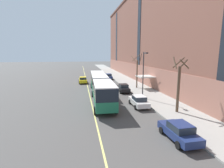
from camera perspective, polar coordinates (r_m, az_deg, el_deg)
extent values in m
plane|color=#4C4947|center=(30.33, -4.45, -3.95)|extent=(260.00, 260.00, 0.00)
cube|color=#9E9B93|center=(35.19, 9.78, -1.99)|extent=(5.54, 160.00, 0.15)
cube|color=brown|center=(36.24, 25.90, 16.97)|extent=(12.00, 110.00, 24.59)
cube|color=#A56A58|center=(33.15, 16.05, 0.76)|extent=(0.14, 110.00, 4.40)
cube|color=silver|center=(36.55, 10.82, 2.44)|extent=(3.20, 3.40, 0.24)
cube|color=#1E232B|center=(45.91, 8.84, 17.68)|extent=(0.10, 2.00, 18.69)
cube|color=#1E232B|center=(72.33, 1.46, 14.93)|extent=(0.10, 2.00, 18.69)
cube|color=#1E704C|center=(33.23, -4.39, -0.51)|extent=(2.99, 11.87, 1.26)
cube|color=black|center=(33.01, -4.43, 1.88)|extent=(3.00, 11.87, 1.54)
cube|color=white|center=(32.90, -4.45, 3.31)|extent=(3.02, 11.87, 0.12)
cube|color=#19232D|center=(38.89, -5.02, 2.87)|extent=(2.36, 0.16, 1.16)
cube|color=orange|center=(38.81, -5.04, 3.97)|extent=(1.80, 0.12, 0.28)
cube|color=black|center=(39.17, -4.98, 0.29)|extent=(2.52, 0.21, 0.24)
cube|color=white|center=(39.08, -6.31, 0.62)|extent=(0.28, 0.07, 0.18)
cube|color=white|center=(39.18, -3.68, 0.69)|extent=(0.28, 0.07, 0.18)
cylinder|color=#595651|center=(26.83, -3.47, -1.36)|extent=(2.48, 1.09, 2.44)
cube|color=#1E704C|center=(23.05, -2.59, -5.21)|extent=(2.82, 7.23, 1.26)
cube|color=black|center=(22.73, -2.62, -1.80)|extent=(2.84, 7.23, 1.54)
cube|color=white|center=(22.57, -2.63, 0.27)|extent=(2.85, 7.23, 0.12)
cylinder|color=black|center=(37.36, -6.78, -0.55)|extent=(0.34, 1.01, 1.00)
cylinder|color=black|center=(37.51, -2.86, -0.45)|extent=(0.34, 1.01, 1.00)
cylinder|color=black|center=(29.87, -6.37, -3.22)|extent=(0.34, 1.01, 1.00)
cylinder|color=black|center=(30.05, -1.46, -3.07)|extent=(0.34, 1.01, 1.00)
cylinder|color=black|center=(21.31, -5.52, -8.65)|extent=(0.34, 1.01, 1.00)
cylinder|color=black|center=(21.57, 1.39, -8.37)|extent=(0.34, 1.01, 1.00)
cube|color=navy|center=(50.06, -1.19, 2.35)|extent=(1.84, 4.25, 0.64)
cube|color=#232D38|center=(49.78, -1.15, 3.01)|extent=(1.59, 1.92, 0.56)
cube|color=navy|center=(49.74, -1.15, 3.35)|extent=(1.55, 1.84, 0.04)
cylinder|color=black|center=(51.24, -2.40, 2.16)|extent=(0.23, 0.64, 0.64)
cylinder|color=black|center=(51.53, -0.50, 2.21)|extent=(0.23, 0.64, 0.64)
cylinder|color=black|center=(48.68, -1.92, 1.75)|extent=(0.23, 0.64, 0.64)
cylinder|color=black|center=(48.99, 0.08, 1.81)|extent=(0.23, 0.64, 0.64)
cube|color=silver|center=(24.65, 8.68, -5.78)|extent=(1.78, 4.46, 0.64)
cube|color=#232D38|center=(24.29, 8.88, -4.56)|extent=(1.55, 2.01, 0.56)
cube|color=silver|center=(24.22, 8.90, -3.87)|extent=(1.52, 1.92, 0.04)
cylinder|color=black|center=(25.76, 5.85, -5.77)|extent=(0.22, 0.64, 0.64)
cylinder|color=black|center=(26.27, 9.48, -5.54)|extent=(0.22, 0.64, 0.64)
cylinder|color=black|center=(23.23, 7.73, -7.57)|extent=(0.22, 0.64, 0.64)
cylinder|color=black|center=(23.79, 11.70, -7.26)|extent=(0.22, 0.64, 0.64)
cube|color=black|center=(33.42, 3.73, -1.51)|extent=(1.82, 4.29, 0.64)
cube|color=#232D38|center=(33.10, 3.82, -0.57)|extent=(1.56, 1.95, 0.56)
cube|color=black|center=(33.05, 3.83, -0.06)|extent=(1.52, 1.86, 0.04)
cylinder|color=black|center=(34.57, 1.88, -1.65)|extent=(0.23, 0.64, 0.64)
cylinder|color=black|center=(34.93, 4.59, -1.56)|extent=(0.23, 0.64, 0.64)
cylinder|color=black|center=(32.05, 2.77, -2.59)|extent=(0.23, 0.64, 0.64)
cylinder|color=black|center=(32.43, 5.69, -2.47)|extent=(0.23, 0.64, 0.64)
cube|color=navy|center=(16.41, 20.92, -14.62)|extent=(1.87, 4.38, 0.64)
cube|color=#232D38|center=(16.01, 21.48, -12.95)|extent=(1.60, 1.99, 0.56)
cube|color=navy|center=(15.90, 21.55, -11.95)|extent=(1.56, 1.90, 0.04)
cylinder|color=black|center=(17.18, 15.87, -14.35)|extent=(0.24, 0.65, 0.64)
cylinder|color=black|center=(18.00, 20.86, -13.48)|extent=(0.24, 0.65, 0.64)
cylinder|color=black|center=(15.11, 20.83, -18.18)|extent=(0.24, 0.65, 0.64)
cylinder|color=black|center=(16.04, 26.24, -16.87)|extent=(0.24, 0.65, 0.64)
cube|color=yellow|center=(43.98, -9.48, 1.15)|extent=(1.92, 4.61, 0.64)
cube|color=#232D38|center=(43.66, -9.49, 1.89)|extent=(1.65, 2.09, 0.56)
cube|color=yellow|center=(43.62, -9.50, 2.28)|extent=(1.61, 2.00, 0.04)
cylinder|color=black|center=(45.41, -10.67, 0.99)|extent=(0.23, 0.64, 0.64)
cylinder|color=black|center=(45.46, -8.40, 1.06)|extent=(0.23, 0.64, 0.64)
cylinder|color=black|center=(42.61, -10.61, 0.40)|extent=(0.23, 0.64, 0.64)
cylinder|color=black|center=(42.67, -8.19, 0.48)|extent=(0.23, 0.64, 0.64)
cylinder|color=brown|center=(22.62, 20.83, -1.71)|extent=(0.34, 0.34, 5.62)
cylinder|color=brown|center=(22.61, 22.34, 6.12)|extent=(0.38, 1.20, 1.09)
cylinder|color=brown|center=(22.83, 20.93, 6.55)|extent=(1.35, 0.53, 1.33)
cylinder|color=brown|center=(22.02, 19.86, 6.58)|extent=(0.41, 1.32, 1.38)
cylinder|color=brown|center=(21.73, 22.55, 6.06)|extent=(1.46, 0.43, 1.16)
cylinder|color=brown|center=(36.78, 8.17, 3.24)|extent=(0.26, 0.26, 5.76)
cylinder|color=brown|center=(36.65, 9.42, 8.56)|extent=(0.39, 1.51, 1.58)
cylinder|color=brown|center=(37.30, 7.93, 8.55)|extent=(1.68, 0.15, 1.49)
cylinder|color=brown|center=(36.13, 7.00, 8.24)|extent=(0.42, 1.87, 1.14)
cylinder|color=#2D2D30|center=(28.15, 10.12, 2.74)|extent=(0.16, 0.16, 7.33)
cylinder|color=#2D2D30|center=(27.42, 10.76, 10.00)|extent=(0.10, 1.10, 0.10)
cube|color=#3D3D3F|center=(26.91, 11.18, 9.88)|extent=(0.36, 0.60, 0.20)
cube|color=#E0D66B|center=(33.14, -7.51, -2.80)|extent=(0.16, 140.00, 0.01)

